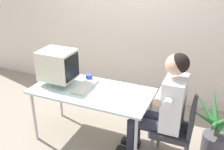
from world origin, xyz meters
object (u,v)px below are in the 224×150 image
Objects in this scene: person_seated at (164,104)px; desk_mug at (89,77)px; desk at (92,94)px; keyboard at (86,86)px; office_chair at (178,127)px; crt_monitor at (58,65)px; potted_plant at (216,129)px.

person_seated is 13.82× the size of desk_mug.
keyboard reaches higher than desk.
office_chair reaches higher than desk.
crt_monitor is 0.43m from keyboard.
crt_monitor is at bearing -171.18° from potted_plant.
office_chair is (1.54, -0.03, -0.48)m from crt_monitor.
desk is 0.29m from desk_mug.
office_chair is at bearing -0.99° from desk.
office_chair is at bearing -2.81° from keyboard.
desk_mug is (-1.04, 0.25, 0.02)m from person_seated.
person_seated reaches higher than keyboard.
person_seated is at bearing -150.16° from potted_plant.
desk is 15.20× the size of desk_mug.
keyboard is 0.54× the size of potted_plant.
desk is 3.37× the size of crt_monitor.
potted_plant is (1.93, 0.30, -0.62)m from crt_monitor.
keyboard is at bearing -170.15° from potted_plant.
person_seated is at bearing -180.00° from office_chair.
person_seated is at bearing -1.19° from desk.
desk is at bearing -1.40° from crt_monitor.
crt_monitor is at bearing 178.89° from office_chair.
crt_monitor is 0.33× the size of person_seated.
desk_mug reaches higher than keyboard.
crt_monitor is at bearing -145.32° from desk_mug.
potted_plant is at bearing 40.05° from office_chair.
office_chair is 1.28m from desk_mug.
potted_plant is (0.57, 0.33, -0.39)m from person_seated.
desk_mug is at bearing 166.57° from person_seated.
office_chair is 0.62× the size of person_seated.
crt_monitor is 0.99× the size of keyboard.
keyboard is (0.37, 0.03, -0.23)m from crt_monitor.
crt_monitor is 1.61m from office_chair.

